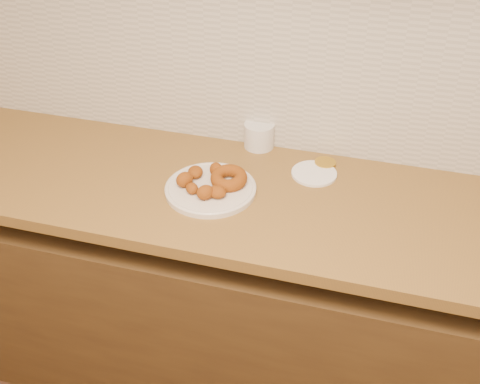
# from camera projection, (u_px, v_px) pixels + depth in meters

# --- Properties ---
(wall_back) EXTENTS (4.00, 0.02, 2.70)m
(wall_back) POSITION_uv_depth(u_px,v_px,m) (388.00, 26.00, 1.64)
(wall_back) COLOR #C3AF93
(wall_back) RESTS_ON ground
(base_cabinet) EXTENTS (3.60, 0.60, 0.77)m
(base_cabinet) POSITION_uv_depth(u_px,v_px,m) (340.00, 326.00, 1.96)
(base_cabinet) COLOR #4D3518
(base_cabinet) RESTS_ON floor
(butcher_block) EXTENTS (2.30, 0.62, 0.04)m
(butcher_block) POSITION_uv_depth(u_px,v_px,m) (154.00, 182.00, 1.81)
(butcher_block) COLOR brown
(butcher_block) RESTS_ON base_cabinet
(backsplash) EXTENTS (3.60, 0.02, 0.60)m
(backsplash) POSITION_uv_depth(u_px,v_px,m) (380.00, 75.00, 1.72)
(backsplash) COLOR beige
(backsplash) RESTS_ON wall_back
(donut_plate) EXTENTS (0.28, 0.28, 0.02)m
(donut_plate) POSITION_uv_depth(u_px,v_px,m) (211.00, 189.00, 1.73)
(donut_plate) COLOR silver
(donut_plate) RESTS_ON butcher_block
(ring_donut) EXTENTS (0.14, 0.14, 0.05)m
(ring_donut) POSITION_uv_depth(u_px,v_px,m) (229.00, 178.00, 1.73)
(ring_donut) COLOR #7F3306
(ring_donut) RESTS_ON donut_plate
(fried_dough_chunks) EXTENTS (0.18, 0.19, 0.05)m
(fried_dough_chunks) POSITION_uv_depth(u_px,v_px,m) (202.00, 182.00, 1.71)
(fried_dough_chunks) COLOR #7F3306
(fried_dough_chunks) RESTS_ON donut_plate
(plastic_tub) EXTENTS (0.13, 0.13, 0.09)m
(plastic_tub) POSITION_uv_depth(u_px,v_px,m) (259.00, 135.00, 1.93)
(plastic_tub) COLOR silver
(plastic_tub) RESTS_ON butcher_block
(tub_lid) EXTENTS (0.17, 0.17, 0.01)m
(tub_lid) POSITION_uv_depth(u_px,v_px,m) (314.00, 173.00, 1.81)
(tub_lid) COLOR white
(tub_lid) RESTS_ON butcher_block
(brass_jar_lid) EXTENTS (0.09, 0.09, 0.01)m
(brass_jar_lid) POSITION_uv_depth(u_px,v_px,m) (325.00, 163.00, 1.86)
(brass_jar_lid) COLOR #B89029
(brass_jar_lid) RESTS_ON butcher_block
(wooden_utensil) EXTENTS (0.16, 0.05, 0.01)m
(wooden_utensil) POSITION_uv_depth(u_px,v_px,m) (200.00, 180.00, 1.77)
(wooden_utensil) COLOR #A27953
(wooden_utensil) RESTS_ON butcher_block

